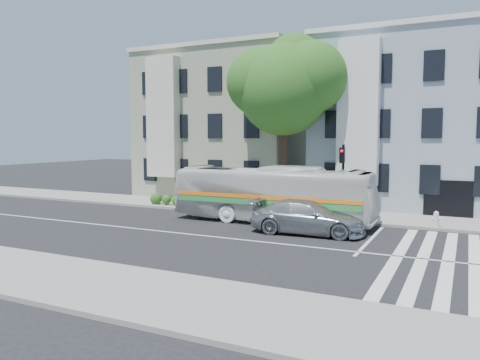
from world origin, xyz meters
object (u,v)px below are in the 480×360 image
Objects in this scene: bus at (272,194)px; fire_hydrant at (436,219)px; traffic_signal at (343,171)px; sedan at (307,217)px.

bus is 13.78× the size of fire_hydrant.
traffic_signal is at bearing 170.54° from fire_hydrant.
bus is at bearing -137.61° from traffic_signal.
fire_hydrant is at bearing -78.08° from bus.
traffic_signal is 5.44m from fire_hydrant.
bus is 2.61× the size of traffic_signal.
sedan is at bearing -92.72° from traffic_signal.
sedan is (2.65, -2.01, -0.74)m from bus.
bus is 3.40m from sedan.
bus is 2.01× the size of sedan.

